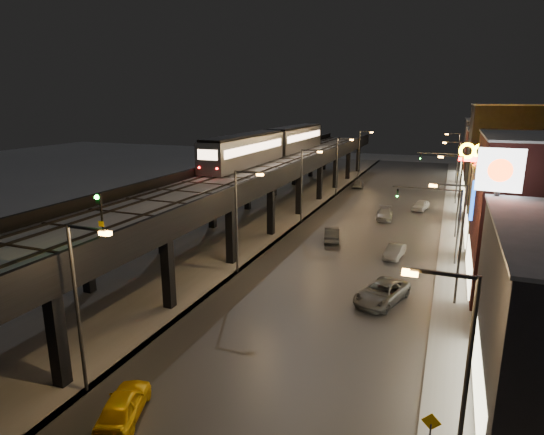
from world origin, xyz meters
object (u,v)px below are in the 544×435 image
(car_taxi, at_px, (124,406))
(car_onc_red, at_px, (421,206))
(subway_train, at_px, (274,143))
(car_far_white, at_px, (358,183))
(car_near_white, at_px, (332,235))
(car_onc_dark, at_px, (382,293))
(sign_citgo, at_px, (497,195))
(car_onc_white, at_px, (385,214))
(car_onc_silver, at_px, (395,252))
(rail_signal, at_px, (100,209))

(car_taxi, relative_size, car_onc_red, 1.04)
(subway_train, distance_m, car_far_white, 19.66)
(car_near_white, height_order, car_onc_dark, car_onc_dark)
(car_onc_red, bearing_deg, car_near_white, -101.54)
(sign_citgo, bearing_deg, car_taxi, -137.53)
(car_onc_red, height_order, sign_citgo, sign_citgo)
(subway_train, bearing_deg, car_onc_red, 3.29)
(subway_train, height_order, car_taxi, subway_train)
(car_far_white, height_order, car_onc_dark, car_onc_dark)
(car_near_white, relative_size, car_onc_white, 0.95)
(car_near_white, xyz_separation_m, car_far_white, (-3.40, 32.05, 0.02))
(car_near_white, distance_m, car_onc_silver, 7.58)
(rail_signal, xyz_separation_m, sign_citgo, (20.60, 9.93, 0.47))
(car_far_white, xyz_separation_m, car_onc_silver, (10.31, -35.17, -0.12))
(subway_train, height_order, sign_citgo, sign_citgo)
(sign_citgo, bearing_deg, car_near_white, 130.12)
(subway_train, distance_m, car_near_white, 22.84)
(subway_train, relative_size, car_far_white, 9.05)
(sign_citgo, bearing_deg, car_onc_dark, 157.32)
(car_onc_dark, distance_m, sign_citgo, 11.08)
(rail_signal, xyz_separation_m, car_taxi, (4.62, -4.71, -8.07))
(car_taxi, bearing_deg, car_far_white, -108.27)
(rail_signal, relative_size, car_onc_white, 0.65)
(car_taxi, xyz_separation_m, car_onc_dark, (9.41, 17.38, 0.06))
(car_onc_red, bearing_deg, car_taxi, -89.66)
(car_far_white, distance_m, car_onc_white, 21.94)
(car_onc_red, bearing_deg, car_onc_white, -108.22)
(car_near_white, bearing_deg, sign_citgo, 116.63)
(car_taxi, relative_size, sign_citgo, 0.35)
(subway_train, bearing_deg, car_far_white, 57.04)
(car_taxi, distance_m, sign_citgo, 23.29)
(car_onc_silver, xyz_separation_m, car_onc_red, (0.96, 21.24, 0.05))
(subway_train, distance_m, rail_signal, 43.67)
(subway_train, height_order, car_onc_white, subway_train)
(car_onc_silver, distance_m, car_onc_white, 14.79)
(car_onc_dark, bearing_deg, car_onc_white, 114.84)
(car_onc_silver, distance_m, sign_citgo, 17.23)
(car_onc_silver, bearing_deg, car_onc_white, 109.02)
(sign_citgo, bearing_deg, car_onc_red, 99.74)
(car_near_white, distance_m, car_onc_white, 12.05)
(subway_train, height_order, car_near_white, subway_train)
(car_taxi, bearing_deg, rail_signal, -64.92)
(subway_train, relative_size, car_near_white, 8.96)
(car_onc_dark, distance_m, car_onc_white, 25.20)
(car_far_white, bearing_deg, sign_citgo, 104.01)
(subway_train, bearing_deg, rail_signal, -81.57)
(car_taxi, distance_m, car_far_white, 63.06)
(car_taxi, relative_size, car_onc_silver, 1.09)
(subway_train, xyz_separation_m, car_far_white, (9.82, 15.14, -7.80))
(rail_signal, bearing_deg, car_onc_white, 74.05)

